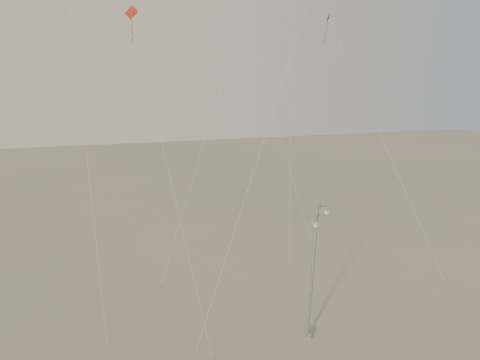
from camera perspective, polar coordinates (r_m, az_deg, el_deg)
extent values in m
plane|color=gray|center=(30.56, 8.26, -18.71)|extent=(160.00, 160.00, 0.00)
cylinder|color=gray|center=(30.87, 8.52, -18.03)|extent=(0.44, 0.44, 0.30)
cylinder|color=gray|center=(28.95, 8.81, -11.14)|extent=(0.49, 0.18, 8.46)
cylinder|color=gray|center=(27.57, 9.72, -2.94)|extent=(0.14, 0.14, 0.18)
cylinder|color=gray|center=(27.75, 10.13, -3.17)|extent=(0.50, 0.16, 0.07)
cylinder|color=gray|center=(27.94, 10.53, -3.39)|extent=(0.06, 0.06, 0.30)
ellipsoid|color=#B8B8B3|center=(27.99, 10.51, -3.68)|extent=(0.52, 0.52, 0.18)
cylinder|color=gray|center=(27.47, 9.46, -4.30)|extent=(0.47, 0.47, 0.07)
cylinder|color=gray|center=(27.26, 9.23, -4.87)|extent=(0.06, 0.06, 0.40)
ellipsoid|color=#B8B8B3|center=(27.33, 9.22, -5.27)|extent=(0.52, 0.52, 0.18)
cylinder|color=beige|center=(33.19, -19.72, 17.24)|extent=(1.86, 18.50, 37.50)
cylinder|color=beige|center=(27.54, 2.57, 3.82)|extent=(10.52, 7.31, 23.09)
cylinder|color=beige|center=(41.02, 6.25, 19.53)|extent=(3.06, 9.64, 40.96)
cylinder|color=gray|center=(39.30, 6.07, -10.82)|extent=(0.06, 0.06, 0.10)
cube|color=maroon|center=(28.10, -13.10, 19.27)|extent=(0.76, 0.20, 0.76)
cylinder|color=maroon|center=(28.17, -13.03, 17.35)|extent=(0.03, 0.19, 1.20)
cylinder|color=beige|center=(26.49, -8.22, -1.06)|extent=(3.21, 5.01, 19.15)
cylinder|color=gray|center=(28.53, -3.35, -21.06)|extent=(0.06, 0.06, 0.10)
cube|color=#2D2925|center=(41.07, 10.72, 18.84)|extent=(0.49, 0.73, 0.81)
cylinder|color=#2D2925|center=(40.94, 10.43, 17.25)|extent=(0.24, 0.07, 1.56)
cylinder|color=beige|center=(38.70, 17.34, 3.84)|extent=(6.10, 9.75, 20.10)
cylinder|color=gray|center=(39.70, 23.96, -11.73)|extent=(0.06, 0.06, 0.10)
cylinder|color=beige|center=(40.41, 2.38, 13.45)|extent=(8.90, 5.53, 32.17)
cylinder|color=gray|center=(42.74, 9.08, -8.83)|extent=(0.06, 0.06, 0.10)
cylinder|color=beige|center=(36.46, -3.54, 7.38)|extent=(9.34, 4.65, 24.52)
cylinder|color=gray|center=(36.98, -9.68, -12.59)|extent=(0.06, 0.06, 0.10)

